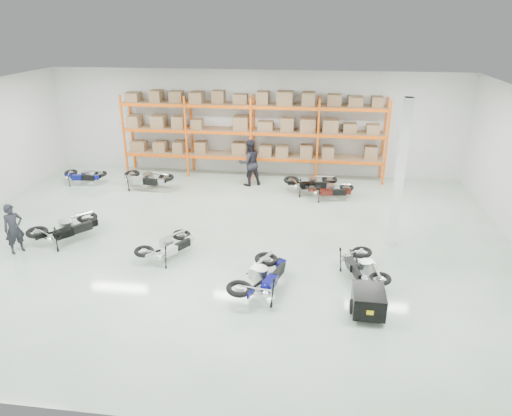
# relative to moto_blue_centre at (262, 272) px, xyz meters

# --- Properties ---
(room) EXTENTS (18.00, 18.00, 18.00)m
(room) POSITION_rel_moto_blue_centre_xyz_m (-1.51, 2.72, 1.66)
(room) COLOR beige
(room) RESTS_ON ground
(pallet_rack) EXTENTS (11.28, 0.98, 3.62)m
(pallet_rack) POSITION_rel_moto_blue_centre_xyz_m (-1.51, 9.17, 1.67)
(pallet_rack) COLOR #FF5D0D
(pallet_rack) RESTS_ON ground
(structural_column) EXTENTS (0.25, 0.25, 4.50)m
(structural_column) POSITION_rel_moto_blue_centre_xyz_m (3.69, 3.22, 1.66)
(structural_column) COLOR white
(structural_column) RESTS_ON ground
(moto_blue_centre) EXTENTS (1.50, 2.12, 1.24)m
(moto_blue_centre) POSITION_rel_moto_blue_centre_xyz_m (0.00, 0.00, 0.00)
(moto_blue_centre) COLOR #080855
(moto_blue_centre) RESTS_ON ground
(moto_silver_left) EXTENTS (1.60, 1.85, 1.08)m
(moto_silver_left) POSITION_rel_moto_blue_centre_xyz_m (-2.92, 1.43, -0.08)
(moto_silver_left) COLOR #B9BDC1
(moto_silver_left) RESTS_ON ground
(moto_black_far_left) EXTENTS (1.94, 2.09, 1.24)m
(moto_black_far_left) POSITION_rel_moto_blue_centre_xyz_m (-6.41, 2.08, 0.00)
(moto_black_far_left) COLOR black
(moto_black_far_left) RESTS_ON ground
(moto_touring_right) EXTENTS (1.22, 1.85, 1.10)m
(moto_touring_right) POSITION_rel_moto_blue_centre_xyz_m (2.59, 0.93, -0.07)
(moto_touring_right) COLOR black
(moto_touring_right) RESTS_ON ground
(trailer) EXTENTS (0.83, 1.57, 0.66)m
(trailer) POSITION_rel_moto_blue_centre_xyz_m (2.59, -0.66, -0.20)
(trailer) COLOR black
(trailer) RESTS_ON ground
(moto_back_a) EXTENTS (1.59, 0.79, 1.03)m
(moto_back_a) POSITION_rel_moto_blue_centre_xyz_m (-8.42, 7.19, -0.10)
(moto_back_a) COLOR navy
(moto_back_a) RESTS_ON ground
(moto_back_b) EXTENTS (2.04, 1.26, 1.23)m
(moto_back_b) POSITION_rel_moto_blue_centre_xyz_m (-5.60, 6.96, -0.00)
(moto_back_b) COLOR #9FA2A8
(moto_back_b) RESTS_ON ground
(moto_back_c) EXTENTS (1.98, 1.22, 1.20)m
(moto_back_c) POSITION_rel_moto_blue_centre_xyz_m (1.12, 7.35, -0.02)
(moto_back_c) COLOR black
(moto_back_c) RESTS_ON ground
(moto_back_d) EXTENTS (1.70, 0.96, 1.05)m
(moto_back_d) POSITION_rel_moto_blue_centre_xyz_m (1.84, 6.78, -0.09)
(moto_back_d) COLOR #40110C
(moto_back_d) RESTS_ON ground
(person_left) EXTENTS (0.63, 0.67, 1.53)m
(person_left) POSITION_rel_moto_blue_centre_xyz_m (-7.53, 1.20, 0.18)
(person_left) COLOR black
(person_left) RESTS_ON ground
(person_back) EXTENTS (1.19, 1.10, 1.96)m
(person_back) POSITION_rel_moto_blue_centre_xyz_m (-1.46, 7.97, 0.39)
(person_back) COLOR black
(person_back) RESTS_ON ground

